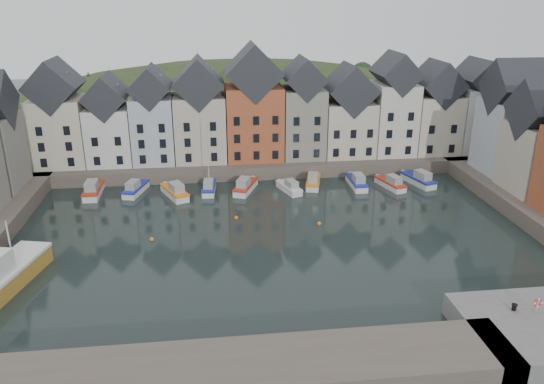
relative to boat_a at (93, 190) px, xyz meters
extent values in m
plane|color=black|center=(23.40, -18.72, -0.76)|extent=(260.00, 260.00, 0.00)
cube|color=brown|center=(23.40, 11.28, 0.24)|extent=(90.00, 16.00, 2.00)
cube|color=brown|center=(13.40, -40.72, 0.24)|extent=(50.00, 6.00, 2.00)
ellipsoid|color=#253219|center=(23.40, 37.28, -18.76)|extent=(153.60, 70.40, 64.00)
sphere|color=black|center=(9.46, 32.21, 7.94)|extent=(5.77, 5.77, 5.77)
sphere|color=black|center=(48.26, 42.03, 7.35)|extent=(5.27, 5.27, 5.27)
sphere|color=black|center=(55.22, 35.48, 7.12)|extent=(5.07, 5.07, 5.07)
sphere|color=black|center=(37.68, 36.47, 7.05)|extent=(5.01, 5.01, 5.01)
sphere|color=black|center=(-14.27, 37.89, 5.81)|extent=(3.94, 3.94, 3.94)
sphere|color=black|center=(51.73, 41.53, 7.29)|extent=(5.21, 5.21, 5.21)
sphere|color=black|center=(25.39, 39.92, 7.56)|extent=(5.45, 5.45, 5.45)
sphere|color=black|center=(61.20, 29.59, 6.44)|extent=(4.49, 4.49, 4.49)
cube|color=beige|center=(-5.77, 9.28, 6.27)|extent=(7.67, 8.00, 10.07)
cube|color=black|center=(-5.77, 9.28, 13.21)|extent=(7.67, 8.16, 7.67)
cube|color=silver|center=(1.50, 9.28, 5.54)|extent=(6.56, 8.00, 8.61)
cube|color=black|center=(1.50, 9.28, 11.47)|extent=(6.56, 8.16, 6.56)
cube|color=#ABB3BD|center=(8.03, 9.28, 6.24)|extent=(6.20, 8.00, 10.02)
cube|color=black|center=(8.03, 9.28, 12.79)|extent=(6.20, 8.16, 6.20)
cube|color=#B4AB98|center=(15.13, 9.28, 6.28)|extent=(7.70, 8.00, 10.08)
cube|color=black|center=(15.13, 9.28, 13.22)|extent=(7.70, 8.16, 7.70)
cube|color=#A14E2E|center=(23.47, 9.28, 6.88)|extent=(8.69, 8.00, 11.28)
cube|color=black|center=(23.47, 9.28, 14.67)|extent=(8.69, 8.16, 8.69)
cube|color=gray|center=(31.18, 9.28, 6.63)|extent=(6.43, 8.00, 10.78)
cube|color=black|center=(31.18, 9.28, 13.61)|extent=(6.43, 8.16, 6.43)
cube|color=beige|center=(38.48, 9.28, 5.51)|extent=(7.88, 8.00, 8.56)
cube|color=black|center=(38.48, 9.28, 11.74)|extent=(7.88, 8.16, 7.88)
cube|color=beige|center=(45.82, 9.28, 6.87)|extent=(6.50, 8.00, 11.27)
cube|color=black|center=(45.82, 9.28, 14.12)|extent=(6.50, 8.16, 6.50)
cube|color=beige|center=(52.83, 9.28, 5.90)|extent=(7.23, 8.00, 9.32)
cube|color=black|center=(52.83, 9.28, 12.35)|extent=(7.23, 8.16, 7.23)
cube|color=silver|center=(59.68, 9.28, 6.40)|extent=(6.18, 8.00, 10.32)
cube|color=black|center=(59.68, 9.28, 13.08)|extent=(6.18, 8.16, 6.18)
cube|color=#ABB3BD|center=(59.40, -2.46, 6.43)|extent=(7.47, 8.00, 10.38)
cube|color=black|center=(59.40, -2.46, 13.60)|extent=(7.62, 8.00, 8.00)
cube|color=#B4AB98|center=(59.40, -10.46, 5.68)|extent=(8.14, 8.00, 8.89)
sphere|color=orange|center=(19.40, -10.72, -0.61)|extent=(0.50, 0.50, 0.50)
sphere|color=orange|center=(29.40, -13.72, -0.61)|extent=(0.50, 0.50, 0.50)
sphere|color=orange|center=(9.40, -15.72, -0.61)|extent=(0.50, 0.50, 0.50)
cube|color=silver|center=(0.00, 0.21, -0.38)|extent=(2.04, 6.58, 1.20)
cube|color=#AE3018|center=(0.00, 0.21, 0.27)|extent=(2.15, 6.71, 0.27)
cube|color=gray|center=(0.01, -0.77, 0.93)|extent=(1.56, 2.64, 1.31)
cube|color=silver|center=(5.80, 0.19, -0.42)|extent=(3.28, 6.08, 1.07)
cube|color=navy|center=(5.80, 0.19, 0.16)|extent=(3.41, 6.22, 0.24)
cube|color=gray|center=(5.56, -0.65, 0.74)|extent=(1.95, 2.61, 1.16)
cube|color=silver|center=(11.30, -1.83, -0.40)|extent=(4.25, 6.52, 1.15)
cube|color=orange|center=(11.30, -1.83, 0.23)|extent=(4.40, 6.67, 0.26)
cube|color=gray|center=(11.68, -2.69, 0.86)|extent=(2.35, 2.89, 1.26)
cube|color=silver|center=(16.11, -0.49, -0.44)|extent=(2.07, 5.65, 1.02)
cube|color=navy|center=(16.11, -0.49, 0.11)|extent=(2.17, 5.76, 0.23)
cube|color=gray|center=(16.05, -1.32, 0.67)|extent=(1.45, 2.31, 1.11)
cylinder|color=silver|center=(16.16, 0.06, 4.77)|extent=(0.13, 0.13, 10.15)
cube|color=silver|center=(21.32, -0.83, -0.40)|extent=(3.98, 6.42, 1.13)
cube|color=#AE3018|center=(21.32, -0.83, 0.21)|extent=(4.12, 6.57, 0.26)
cube|color=gray|center=(20.98, -1.69, 0.83)|extent=(2.24, 2.82, 1.23)
cube|color=silver|center=(27.45, -1.76, -0.46)|extent=(3.20, 5.52, 0.97)
cube|color=silver|center=(27.45, -1.76, 0.07)|extent=(3.32, 5.65, 0.22)
cube|color=gray|center=(27.70, -2.51, 0.60)|extent=(1.85, 2.40, 1.06)
cube|color=silver|center=(31.35, 0.17, -0.42)|extent=(3.16, 6.19, 1.09)
cube|color=orange|center=(31.35, 0.17, 0.17)|extent=(3.28, 6.33, 0.25)
cube|color=gray|center=(31.14, -0.70, 0.77)|extent=(1.92, 2.64, 1.19)
cube|color=silver|center=(37.59, -0.90, -0.41)|extent=(1.85, 6.08, 1.11)
cube|color=navy|center=(37.59, -0.90, 0.20)|extent=(1.95, 6.20, 0.25)
cube|color=gray|center=(37.59, -1.81, 0.80)|extent=(1.43, 2.43, 1.21)
cube|color=silver|center=(42.35, -1.96, -0.43)|extent=(3.20, 5.95, 1.04)
cube|color=#AE3018|center=(42.35, -1.96, 0.14)|extent=(3.32, 6.08, 0.24)
cube|color=gray|center=(42.58, -2.78, 0.71)|extent=(1.90, 2.55, 1.14)
cube|color=silver|center=(46.95, -0.98, -0.40)|extent=(3.51, 6.55, 1.15)
cube|color=navy|center=(46.95, -0.98, 0.23)|extent=(3.65, 6.70, 0.26)
cube|color=gray|center=(47.21, -1.88, 0.86)|extent=(2.09, 2.81, 1.26)
cube|color=#A97B2D|center=(-3.72, -24.90, -0.03)|extent=(6.27, 12.95, 2.09)
cube|color=silver|center=(-3.72, -24.90, 1.11)|extent=(6.40, 13.08, 0.31)
cylinder|color=silver|center=(-3.21, -22.87, 3.41)|extent=(0.17, 0.17, 4.17)
cylinder|color=black|center=(41.00, -36.94, 1.49)|extent=(0.36, 0.36, 0.50)
cylinder|color=black|center=(41.00, -36.94, 1.76)|extent=(0.48, 0.48, 0.08)
cube|color=gray|center=(42.68, -37.36, 1.79)|extent=(0.10, 0.10, 1.10)
torus|color=red|center=(42.68, -37.41, 2.14)|extent=(0.80, 0.14, 0.80)
camera|label=1|loc=(16.53, -71.91, 26.01)|focal=35.00mm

